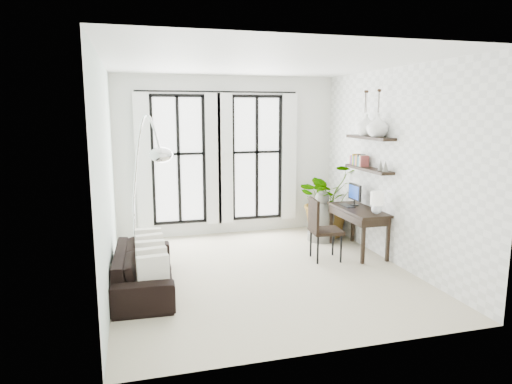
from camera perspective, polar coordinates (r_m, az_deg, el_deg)
name	(u,v)px	position (r m, az deg, el deg)	size (l,w,h in m)	color
floor	(262,272)	(7.29, 0.73, -10.02)	(5.00, 5.00, 0.00)	beige
ceiling	(262,62)	(6.88, 0.79, 15.89)	(5.00, 5.00, 0.00)	white
wall_left	(106,177)	(6.64, -18.24, 1.75)	(5.00, 5.00, 0.00)	silver
wall_right	(393,167)	(7.83, 16.80, 3.02)	(5.00, 5.00, 0.00)	white
wall_back	(228,156)	(9.31, -3.54, 4.48)	(4.50, 4.50, 0.00)	white
windows	(219,159)	(9.21, -4.67, 4.15)	(3.26, 0.13, 2.65)	white
wall_shelves	(368,156)	(8.26, 13.81, 4.39)	(0.25, 1.30, 0.60)	black
sofa	(144,269)	(6.75, -13.83, -9.34)	(2.01, 0.78, 0.59)	black
throw_pillows	(151,254)	(6.69, -13.04, -7.62)	(0.40, 1.52, 0.40)	white
plant	(328,199)	(9.31, 9.01, -0.93)	(1.34, 1.16, 1.49)	#2D7228
desk	(359,212)	(8.26, 12.81, -2.50)	(0.57, 1.35, 1.19)	black
desk_chair	(321,225)	(7.78, 8.08, -4.14)	(0.55, 0.55, 1.06)	black
arc_lamp	(146,154)	(6.87, -13.64, 4.66)	(0.75, 1.19, 2.47)	silver
buddha	(322,220)	(9.01, 8.21, -3.44)	(0.55, 0.55, 0.99)	slate
vase_a	(378,126)	(7.98, 14.98, 8.03)	(0.37, 0.37, 0.38)	white
vase_b	(366,125)	(8.32, 13.59, 8.16)	(0.37, 0.37, 0.38)	white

